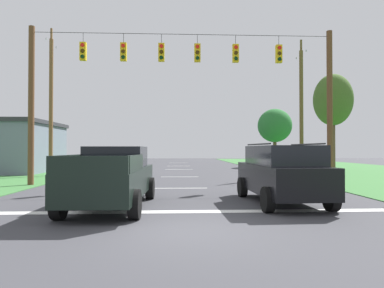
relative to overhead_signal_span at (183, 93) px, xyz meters
name	(u,v)px	position (x,y,z in m)	size (l,w,h in m)	color
ground_plane	(185,230)	(-0.11, -9.85, -4.82)	(120.00, 120.00, 0.00)	#3D3D42
stop_bar_stripe	(183,212)	(-0.11, -7.63, -4.81)	(13.46, 0.45, 0.01)	white
lane_dash_0	(181,188)	(-0.11, -1.63, -4.81)	(0.15, 2.50, 0.01)	white
lane_dash_1	(180,177)	(-0.11, 4.90, -4.81)	(0.15, 2.50, 0.01)	white
lane_dash_2	(179,169)	(-0.11, 13.05, -4.81)	(0.15, 2.50, 0.01)	white
lane_dash_3	(179,166)	(-0.11, 19.36, -4.81)	(0.15, 2.50, 0.01)	white
lane_dash_4	(178,163)	(-0.11, 27.85, -4.81)	(0.15, 2.50, 0.01)	white
overhead_signal_span	(183,93)	(0.00, 0.00, 0.00)	(16.04, 0.31, 8.24)	brown
pickup_truck	(113,177)	(-2.36, -6.72, -3.85)	(2.41, 5.46, 1.95)	black
suv_black	(281,172)	(3.28, -6.24, -3.76)	(2.34, 4.86, 2.05)	black
distant_car_crossing_white	(128,162)	(-4.40, 10.66, -4.03)	(2.22, 4.40, 1.52)	silver
utility_pole_mid_right	(301,110)	(8.52, 5.72, -0.17)	(0.27, 1.96, 9.65)	brown
utility_pole_near_left	(51,104)	(-9.01, 5.89, 0.14)	(0.27, 1.93, 10.25)	brown
tree_roadside_right	(275,126)	(10.16, 17.76, -0.45)	(3.61, 3.61, 6.17)	brown
tree_roadside_far_right	(333,100)	(12.16, 8.55, 0.95)	(3.04, 3.04, 7.86)	brown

